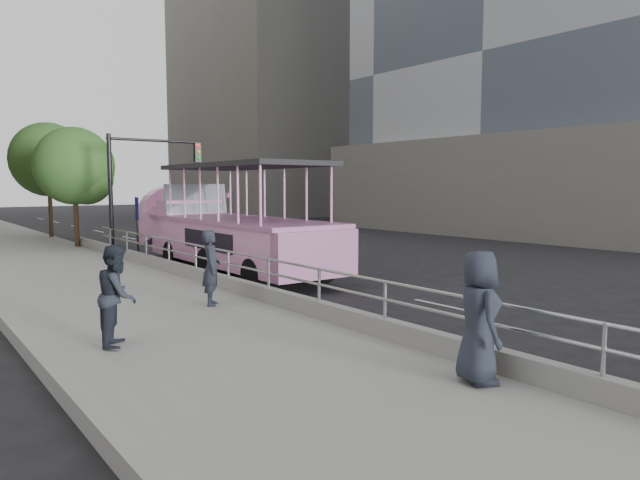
% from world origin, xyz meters
% --- Properties ---
extents(ground, '(160.00, 160.00, 0.00)m').
position_xyz_m(ground, '(0.00, 0.00, 0.00)').
color(ground, black).
extents(sidewalk, '(5.50, 80.00, 0.30)m').
position_xyz_m(sidewalk, '(-5.75, 10.00, 0.15)').
color(sidewalk, gray).
rests_on(sidewalk, ground).
extents(kerb_wall, '(0.24, 30.00, 0.36)m').
position_xyz_m(kerb_wall, '(-3.12, 2.00, 0.48)').
color(kerb_wall, gray).
rests_on(kerb_wall, sidewalk).
extents(guardrail, '(0.07, 22.00, 0.71)m').
position_xyz_m(guardrail, '(-3.12, 2.00, 1.14)').
color(guardrail, '#A7A6AB').
rests_on(guardrail, kerb_wall).
extents(duck_boat, '(3.07, 11.56, 3.82)m').
position_xyz_m(duck_boat, '(-0.61, 7.09, 1.42)').
color(duck_boat, black).
rests_on(duck_boat, ground).
extents(car, '(2.81, 3.99, 1.26)m').
position_xyz_m(car, '(3.15, 11.03, 0.63)').
color(car, silver).
rests_on(car, ground).
extents(pedestrian_near, '(0.69, 0.77, 1.76)m').
position_xyz_m(pedestrian_near, '(-4.34, 0.55, 1.18)').
color(pedestrian_near, '#232834').
rests_on(pedestrian_near, sidewalk).
extents(pedestrian_mid, '(1.00, 1.08, 1.78)m').
position_xyz_m(pedestrian_mid, '(-7.17, -1.52, 1.19)').
color(pedestrian_mid, '#232834').
rests_on(pedestrian_mid, sidewalk).
extents(pedestrian_far, '(0.98, 1.10, 1.89)m').
position_xyz_m(pedestrian_far, '(-3.74, -6.52, 1.25)').
color(pedestrian_far, '#232834').
rests_on(pedestrian_far, sidewalk).
extents(parking_sign, '(0.11, 0.59, 2.64)m').
position_xyz_m(parking_sign, '(-2.71, 10.00, 1.67)').
color(parking_sign, black).
rests_on(parking_sign, ground).
extents(traffic_signal, '(4.20, 0.32, 5.20)m').
position_xyz_m(traffic_signal, '(-1.70, 12.50, 3.50)').
color(traffic_signal, black).
rests_on(traffic_signal, ground).
extents(street_tree_near, '(3.52, 3.52, 5.72)m').
position_xyz_m(street_tree_near, '(-3.30, 15.93, 3.82)').
color(street_tree_near, '#382419').
rests_on(street_tree_near, ground).
extents(street_tree_far, '(3.97, 3.97, 6.45)m').
position_xyz_m(street_tree_far, '(-3.10, 21.93, 4.31)').
color(street_tree_far, '#382419').
rests_on(street_tree_far, ground).
extents(tower_podium, '(26.00, 26.00, 6.00)m').
position_xyz_m(tower_podium, '(30.00, 10.00, 3.00)').
color(tower_podium, slate).
rests_on(tower_podium, ground).
extents(midrise_stone_a, '(20.00, 20.00, 32.00)m').
position_xyz_m(midrise_stone_a, '(26.00, 42.00, 16.00)').
color(midrise_stone_a, slate).
rests_on(midrise_stone_a, ground).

